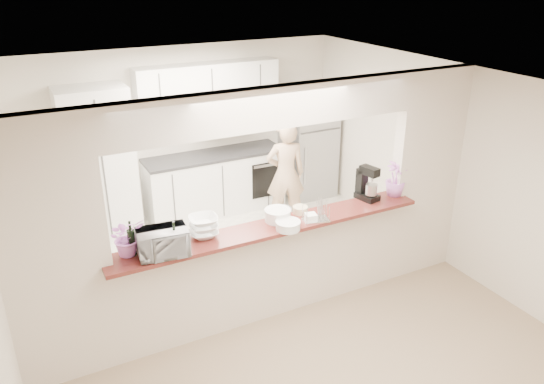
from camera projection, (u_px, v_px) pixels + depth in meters
floor at (271, 312)px, 5.84m from camera, size 6.00×6.00×0.00m
tile_overlay at (218, 250)px, 7.10m from camera, size 5.00×2.90×0.01m
partition at (270, 188)px, 5.25m from camera, size 5.00×0.15×2.50m
bar_counter at (271, 267)px, 5.61m from camera, size 3.40×0.38×1.09m
kitchen_cabinets at (172, 158)px, 7.60m from camera, size 3.15×0.62×2.25m
refrigerator at (308, 145)px, 8.53m from camera, size 0.75×0.70×1.70m
flower_left at (127, 237)px, 4.77m from camera, size 0.37×0.33×0.36m
wine_bottle_a at (175, 242)px, 4.79m from camera, size 0.07×0.07×0.33m
wine_bottle_b at (132, 242)px, 4.78m from camera, size 0.07×0.07×0.34m
toaster_oven at (163, 242)px, 4.79m from camera, size 0.48×0.35×0.25m
serving_bowls at (204, 227)px, 5.11m from camera, size 0.31×0.31×0.21m
plate_stack_a at (278, 215)px, 5.45m from camera, size 0.28×0.28×0.13m
plate_stack_b at (288, 225)px, 5.28m from camera, size 0.25×0.25×0.09m
red_bowl at (284, 214)px, 5.54m from camera, size 0.15×0.15×0.07m
tan_bowl at (300, 210)px, 5.63m from camera, size 0.16×0.16×0.08m
utensil_caddy at (316, 211)px, 5.44m from camera, size 0.29×0.21×0.25m
stand_mixer at (367, 184)px, 5.92m from camera, size 0.21×0.29×0.39m
flower_right at (396, 178)px, 6.00m from camera, size 0.29×0.29×0.41m
person at (286, 174)px, 7.56m from camera, size 0.64×0.51×1.54m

